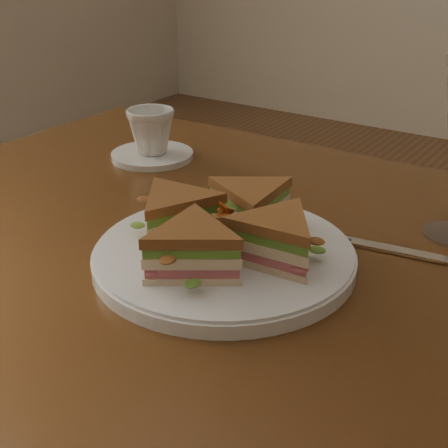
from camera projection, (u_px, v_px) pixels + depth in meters
name	position (u px, v px, depth m)	size (l,w,h in m)	color
table	(259.00, 320.00, 0.79)	(1.20, 0.80, 0.75)	#381E0C
plate	(224.00, 257.00, 0.72)	(0.30, 0.30, 0.02)	white
sandwich_wedges	(224.00, 228.00, 0.70)	(0.26, 0.26, 0.06)	beige
crisps_mound	(224.00, 231.00, 0.70)	(0.09, 0.09, 0.05)	#C75A19
spoon	(253.00, 217.00, 0.83)	(0.18, 0.03, 0.01)	silver
knife	(376.00, 247.00, 0.75)	(0.21, 0.05, 0.00)	silver
saucer	(152.00, 155.00, 1.05)	(0.14, 0.14, 0.01)	white
coffee_cup	(151.00, 131.00, 1.03)	(0.08, 0.08, 0.07)	white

